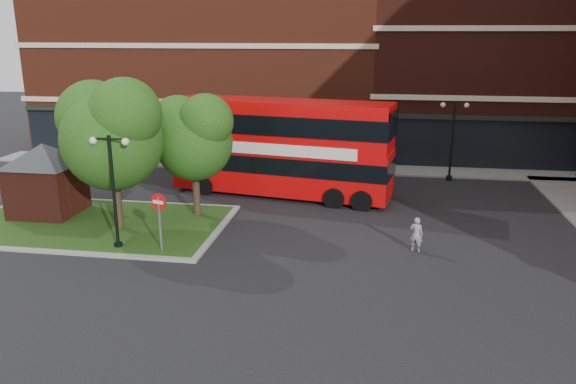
% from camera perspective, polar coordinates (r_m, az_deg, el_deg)
% --- Properties ---
extents(ground, '(120.00, 120.00, 0.00)m').
position_cam_1_polar(ground, '(23.52, -4.76, -6.77)').
color(ground, black).
rests_on(ground, ground).
extents(pavement_far, '(44.00, 3.00, 0.12)m').
position_cam_1_polar(pavement_far, '(38.97, 0.94, 2.61)').
color(pavement_far, slate).
rests_on(pavement_far, ground).
extents(terrace_far_left, '(26.00, 12.00, 14.00)m').
position_cam_1_polar(terrace_far_left, '(47.01, -7.66, 13.32)').
color(terrace_far_left, maroon).
rests_on(terrace_far_left, ground).
extents(terrace_far_right, '(18.00, 12.00, 16.00)m').
position_cam_1_polar(terrace_far_right, '(45.89, 20.53, 13.67)').
color(terrace_far_right, '#471911').
rests_on(terrace_far_right, ground).
extents(traffic_island, '(12.60, 7.60, 0.15)m').
position_cam_1_polar(traffic_island, '(28.91, -18.94, -3.07)').
color(traffic_island, gray).
rests_on(traffic_island, ground).
extents(kiosk, '(6.51, 6.51, 3.60)m').
position_cam_1_polar(kiosk, '(30.63, -23.44, 1.90)').
color(kiosk, '#471911').
rests_on(kiosk, traffic_island).
extents(tree_island_west, '(5.40, 4.71, 7.21)m').
position_cam_1_polar(tree_island_west, '(26.78, -17.59, 6.05)').
color(tree_island_west, '#2D2116').
rests_on(tree_island_west, ground).
extents(tree_island_east, '(4.46, 3.90, 6.29)m').
position_cam_1_polar(tree_island_east, '(27.99, -9.68, 5.82)').
color(tree_island_east, '#2D2116').
rests_on(tree_island_east, ground).
extents(lamp_island, '(1.72, 0.36, 5.00)m').
position_cam_1_polar(lamp_island, '(24.63, -17.34, 0.55)').
color(lamp_island, black).
rests_on(lamp_island, ground).
extents(lamp_far_left, '(1.72, 0.36, 5.00)m').
position_cam_1_polar(lamp_far_left, '(36.24, 3.66, 6.03)').
color(lamp_far_left, black).
rests_on(lamp_far_left, ground).
extents(lamp_far_right, '(1.72, 0.36, 5.00)m').
position_cam_1_polar(lamp_far_right, '(36.40, 16.36, 5.46)').
color(lamp_far_right, black).
rests_on(lamp_far_right, ground).
extents(bus, '(12.77, 4.98, 4.76)m').
position_cam_1_polar(bus, '(31.66, -0.70, 5.15)').
color(bus, red).
rests_on(bus, ground).
extents(woman, '(0.64, 0.53, 1.52)m').
position_cam_1_polar(woman, '(24.57, 12.91, -4.21)').
color(woman, gray).
rests_on(woman, ground).
extents(car_silver, '(4.47, 2.01, 1.49)m').
position_cam_1_polar(car_silver, '(36.91, 0.25, 2.95)').
color(car_silver, '#A2A4A9').
rests_on(car_silver, ground).
extents(car_white, '(4.61, 1.99, 1.48)m').
position_cam_1_polar(car_white, '(38.02, 5.76, 3.24)').
color(car_white, silver).
rests_on(car_white, ground).
extents(no_entry_sign, '(0.71, 0.26, 2.63)m').
position_cam_1_polar(no_entry_sign, '(24.00, -12.96, -1.89)').
color(no_entry_sign, slate).
rests_on(no_entry_sign, ground).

